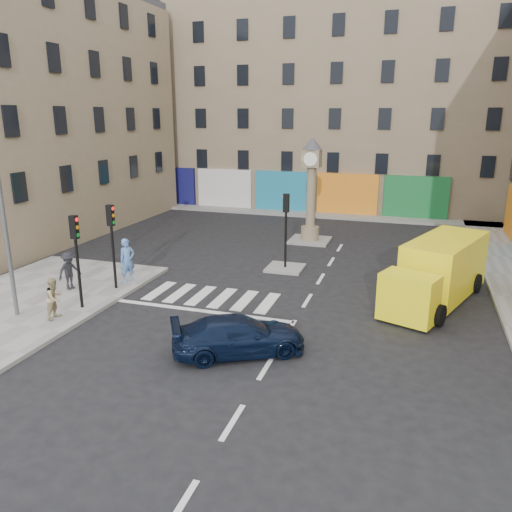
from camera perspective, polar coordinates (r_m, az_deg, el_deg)
The scene contains 16 objects.
ground at distance 17.50m, azimuth 3.10°, elevation -9.61°, with size 120.00×120.00×0.00m, color black.
sidewalk_far at distance 39.04m, azimuth 5.75°, elevation 4.83°, with size 32.00×2.40×0.15m, color gray.
island_near at distance 25.17m, azimuth 3.35°, elevation -1.37°, with size 1.80×1.80×0.12m, color gray.
island_far at distance 30.81m, azimuth 6.15°, elevation 1.79°, with size 2.40×2.40×0.12m, color gray.
building_far at distance 44.02m, azimuth 7.74°, elevation 17.05°, with size 32.00×10.00×17.00m, color #806A55.
building_left at distance 35.64m, azimuth -23.05°, elevation 14.66°, with size 8.00×20.00×15.00m, color #877358.
traffic_light_left_near at distance 20.34m, azimuth -19.87°, elevation 0.98°, with size 0.28×0.22×3.70m.
traffic_light_left_far at distance 22.22m, azimuth -16.16°, elevation 2.51°, with size 0.28×0.22×3.70m.
traffic_light_island at distance 24.54m, azimuth 3.44°, elevation 4.28°, with size 0.28×0.22×3.70m.
lamp_post at distance 20.14m, azimuth -27.19°, elevation 6.35°, with size 0.50×0.25×8.30m.
clock_pillar at distance 30.15m, azimuth 6.35°, elevation 8.23°, with size 1.20×1.20×6.10m.
navy_sedan at distance 16.36m, azimuth -1.99°, elevation -9.07°, with size 1.75×4.31×1.25m, color black.
yellow_van at distance 22.03m, azimuth 20.12°, elevation -1.64°, with size 4.39×7.22×2.53m.
pedestrian_blue at distance 23.30m, azimuth -14.50°, elevation -0.49°, with size 0.73×0.48×2.01m, color #5580C2.
pedestrian_tan at distance 20.06m, azimuth -22.01°, elevation -4.49°, with size 0.77×0.60×1.58m, color tan.
pedestrian_dark at distance 23.11m, azimuth -20.56°, elevation -1.58°, with size 1.08×0.62×1.67m, color black.
Camera 1 is at (3.92, -15.29, 7.54)m, focal length 35.00 mm.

